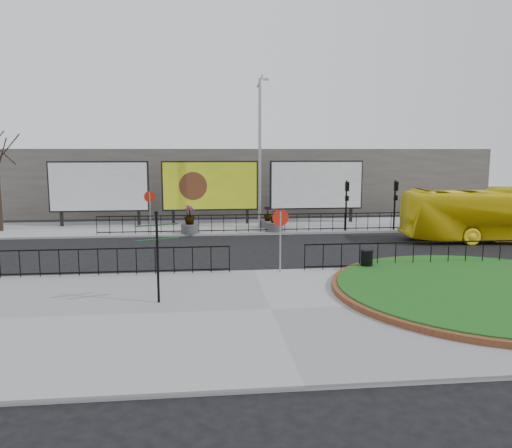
{
  "coord_description": "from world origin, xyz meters",
  "views": [
    {
      "loc": [
        -2.01,
        -19.39,
        4.85
      ],
      "look_at": [
        0.25,
        1.55,
        1.76
      ],
      "focal_mm": 35.0,
      "sensor_mm": 36.0,
      "label": 1
    }
  ],
  "objects": [
    {
      "name": "billboard_right",
      "position": [
        5.5,
        12.97,
        2.6
      ],
      "size": [
        6.2,
        0.31,
        4.1
      ],
      "color": "black",
      "rests_on": "pavement_far"
    },
    {
      "name": "lamp_post",
      "position": [
        1.51,
        11.0,
        4.83
      ],
      "size": [
        0.74,
        0.18,
        9.23
      ],
      "color": "gray",
      "rests_on": "pavement_far"
    },
    {
      "name": "railing_near_right",
      "position": [
        6.5,
        -0.3,
        0.67
      ],
      "size": [
        9.0,
        0.1,
        1.1
      ],
      "primitive_type": null,
      "color": "black",
      "rests_on": "pavement_near"
    },
    {
      "name": "speed_sign_near",
      "position": [
        1.0,
        -0.4,
        1.92
      ],
      "size": [
        0.64,
        0.07,
        2.47
      ],
      "color": "gray",
      "rests_on": "pavement_near"
    },
    {
      "name": "pavement_near",
      "position": [
        0.0,
        -5.0,
        0.06
      ],
      "size": [
        30.0,
        10.0,
        0.12
      ],
      "primitive_type": "cube",
      "color": "gray",
      "rests_on": "ground"
    },
    {
      "name": "billboard_left",
      "position": [
        -8.5,
        12.97,
        2.6
      ],
      "size": [
        6.2,
        0.31,
        4.1
      ],
      "color": "black",
      "rests_on": "pavement_far"
    },
    {
      "name": "planter_c",
      "position": [
        2.2,
        9.55,
        0.57
      ],
      "size": [
        1.03,
        1.03,
        1.39
      ],
      "color": "#4C4C4F",
      "rests_on": "pavement_far"
    },
    {
      "name": "railing_far",
      "position": [
        1.0,
        9.3,
        0.67
      ],
      "size": [
        18.0,
        0.1,
        1.1
      ],
      "primitive_type": null,
      "color": "black",
      "rests_on": "pavement_far"
    },
    {
      "name": "grass_lawn",
      "position": [
        7.5,
        -4.0,
        0.23
      ],
      "size": [
        10.0,
        10.0,
        0.22
      ],
      "primitive_type": "cylinder",
      "color": "#144412",
      "rests_on": "pavement_near"
    },
    {
      "name": "pavement_far",
      "position": [
        0.0,
        12.0,
        0.06
      ],
      "size": [
        44.0,
        6.0,
        0.12
      ],
      "primitive_type": "cube",
      "color": "gray",
      "rests_on": "ground"
    },
    {
      "name": "signal_pole_a",
      "position": [
        6.5,
        9.34,
        2.1
      ],
      "size": [
        0.22,
        0.26,
        3.0
      ],
      "color": "black",
      "rests_on": "pavement_far"
    },
    {
      "name": "bus",
      "position": [
        13.96,
        5.62,
        1.45
      ],
      "size": [
        10.6,
        3.44,
        2.9
      ],
      "primitive_type": "imported",
      "rotation": [
        0.0,
        0.0,
        1.47
      ],
      "color": "yellow",
      "rests_on": "ground"
    },
    {
      "name": "signal_pole_b",
      "position": [
        9.5,
        9.34,
        2.1
      ],
      "size": [
        0.22,
        0.26,
        3.0
      ],
      "color": "black",
      "rests_on": "pavement_far"
    },
    {
      "name": "litter_bin",
      "position": [
        4.44,
        -0.6,
        0.54
      ],
      "size": [
        0.51,
        0.51,
        0.84
      ],
      "color": "black",
      "rests_on": "pavement_near"
    },
    {
      "name": "brick_edge",
      "position": [
        7.5,
        -4.0,
        0.21
      ],
      "size": [
        10.4,
        10.4,
        0.18
      ],
      "primitive_type": "cylinder",
      "color": "brown",
      "rests_on": "pavement_near"
    },
    {
      "name": "ground",
      "position": [
        0.0,
        0.0,
        0.0
      ],
      "size": [
        90.0,
        90.0,
        0.0
      ],
      "primitive_type": "plane",
      "color": "black",
      "rests_on": "ground"
    },
    {
      "name": "planter_b",
      "position": [
        2.0,
        11.0,
        0.64
      ],
      "size": [
        0.84,
        0.84,
        1.36
      ],
      "color": "#4C4C4F",
      "rests_on": "pavement_far"
    },
    {
      "name": "speed_sign_far",
      "position": [
        -5.0,
        9.4,
        1.92
      ],
      "size": [
        0.64,
        0.07,
        2.47
      ],
      "color": "gray",
      "rests_on": "pavement_far"
    },
    {
      "name": "planter_a",
      "position": [
        -2.77,
        9.4,
        0.73
      ],
      "size": [
        1.0,
        1.0,
        1.62
      ],
      "color": "#4C4C4F",
      "rests_on": "pavement_far"
    },
    {
      "name": "billboard_mid",
      "position": [
        -1.5,
        12.97,
        2.6
      ],
      "size": [
        6.2,
        0.31,
        4.1
      ],
      "color": "black",
      "rests_on": "pavement_far"
    },
    {
      "name": "fingerpost_sign",
      "position": [
        -3.43,
        -3.94,
        1.87
      ],
      "size": [
        1.33,
        0.68,
        2.91
      ],
      "rotation": [
        0.0,
        0.0,
        0.31
      ],
      "color": "black",
      "rests_on": "pavement_near"
    },
    {
      "name": "building_backdrop",
      "position": [
        0.0,
        22.0,
        2.5
      ],
      "size": [
        40.0,
        10.0,
        5.0
      ],
      "primitive_type": "cube",
      "color": "#656059",
      "rests_on": "ground"
    },
    {
      "name": "railing_near_left",
      "position": [
        -6.0,
        -0.3,
        0.67
      ],
      "size": [
        10.0,
        0.1,
        1.1
      ],
      "primitive_type": null,
      "color": "black",
      "rests_on": "pavement_near"
    }
  ]
}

